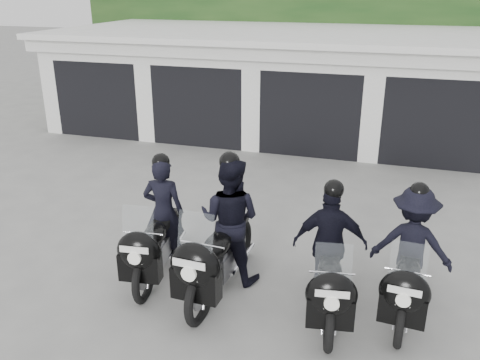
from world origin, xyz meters
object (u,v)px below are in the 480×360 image
(police_bike_a, at_px, (158,228))
(police_bike_c, at_px, (330,255))
(police_bike_d, at_px, (410,256))
(police_bike_b, at_px, (225,231))

(police_bike_a, relative_size, police_bike_c, 1.02)
(police_bike_d, bearing_deg, police_bike_a, -172.64)
(police_bike_b, height_order, police_bike_c, police_bike_b)
(police_bike_a, distance_m, police_bike_c, 2.65)
(police_bike_c, bearing_deg, police_bike_b, 167.31)
(police_bike_a, bearing_deg, police_bike_c, -10.34)
(police_bike_c, xyz_separation_m, police_bike_d, (1.05, 0.34, -0.01))
(police_bike_b, distance_m, police_bike_c, 1.55)
(police_bike_c, bearing_deg, police_bike_d, 8.89)
(police_bike_a, xyz_separation_m, police_bike_d, (3.69, 0.20, 0.03))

